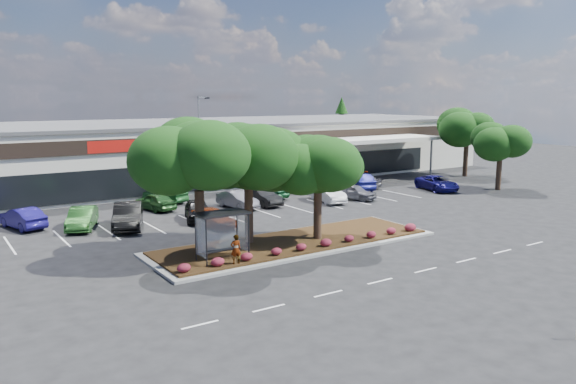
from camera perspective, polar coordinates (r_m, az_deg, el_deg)
ground at (r=32.48m, az=7.63°, el=-6.33°), size 160.00×160.00×0.00m
retail_store at (r=61.21m, az=-13.70°, el=3.98°), size 80.40×25.20×6.25m
landscape_island at (r=34.31m, az=0.68°, el=-5.17°), size 18.00×6.00×0.26m
lane_markings at (r=40.56m, az=-2.28°, el=-3.03°), size 33.12×20.06×0.01m
shrub_row at (r=32.56m, az=2.77°, el=-5.29°), size 17.00×0.80×0.50m
bus_shelter at (r=30.19m, az=-6.84°, el=-3.03°), size 2.75×1.55×2.59m
island_tree_west at (r=31.00m, az=-9.03°, el=0.82°), size 7.20×7.20×7.89m
island_tree_mid at (r=33.24m, az=-4.04°, el=1.01°), size 6.60×6.60×7.32m
island_tree_east at (r=34.22m, az=3.05°, el=0.58°), size 5.80×5.80×6.50m
tree_east_near at (r=57.70m, az=20.72°, el=3.41°), size 5.60×5.60×6.51m
tree_east_far at (r=66.44m, az=17.67°, el=4.79°), size 6.40×6.40×7.62m
conifer_north_east at (r=86.91m, az=5.44°, el=6.69°), size 3.96×3.96×9.00m
person_waiting at (r=29.55m, az=-5.33°, el=-5.80°), size 0.62×0.46×1.57m
light_pole at (r=56.78m, az=-8.87°, el=4.54°), size 1.43×0.65×9.01m
car_0 at (r=40.75m, az=-20.19°, el=-2.50°), size 3.19×4.74×1.48m
car_1 at (r=39.98m, az=-15.96°, el=-2.33°), size 3.59×5.51×1.72m
car_2 at (r=41.43m, az=-9.18°, el=-1.82°), size 3.18×4.74×1.50m
car_3 at (r=39.15m, az=-7.61°, el=-2.56°), size 2.20×4.16×1.35m
car_4 at (r=45.51m, az=-5.15°, el=-0.78°), size 1.97×4.37×1.39m
car_5 at (r=46.64m, az=-2.67°, el=-0.47°), size 1.66×4.39×1.43m
car_6 at (r=48.17m, az=3.99°, el=-0.11°), size 2.49×4.83×1.52m
car_7 at (r=49.45m, az=6.71°, el=0.01°), size 2.95×4.32×1.37m
car_8 at (r=55.87m, az=14.91°, el=0.88°), size 3.54×5.46×1.40m
car_9 at (r=42.49m, az=-25.37°, el=-2.40°), size 2.69×4.62×1.44m
car_11 at (r=45.80m, az=-13.34°, el=-0.92°), size 2.53×4.39×1.41m
car_12 at (r=48.86m, az=-12.37°, el=-0.25°), size 2.94×4.45×1.39m
car_13 at (r=49.96m, az=-2.02°, el=0.20°), size 2.44×4.42×1.42m
car_14 at (r=53.92m, az=-1.71°, el=1.06°), size 3.60×6.45×1.70m
car_15 at (r=54.85m, az=7.26°, el=1.06°), size 3.27×5.06×1.58m
car_16 at (r=55.93m, az=7.21°, el=1.21°), size 3.17×4.85×1.54m
car_17 at (r=59.17m, az=5.74°, el=1.62°), size 3.28×5.11×1.38m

